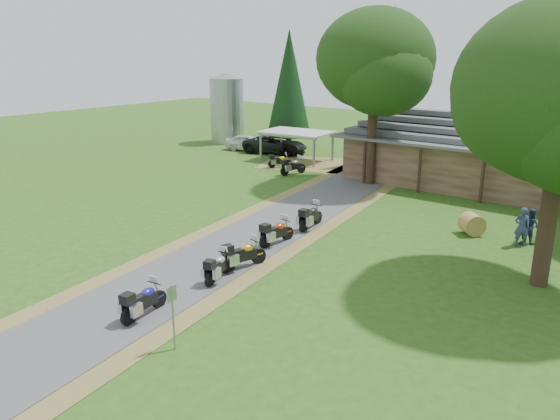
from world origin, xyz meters
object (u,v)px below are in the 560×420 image
Objects in this scene: motorcycle_row_b at (218,265)px; carport at (297,146)px; car_dark_suv at (275,140)px; motorcycle_row_c at (243,253)px; motorcycle_carport_b at (293,165)px; silo at (227,108)px; motorcycle_carport_a at (280,160)px; motorcycle_row_d at (277,231)px; motorcycle_row_a at (144,299)px; hay_bale at (472,224)px; motorcycle_row_e at (311,215)px; lodge at (506,152)px; car_white_sedan at (249,141)px.

carport is at bearing 12.21° from motorcycle_row_b.
car_dark_suv is at bearing 16.94° from motorcycle_row_b.
motorcycle_row_c is 1.00× the size of motorcycle_carport_b.
motorcycle_carport_a is at bearing -29.27° from silo.
motorcycle_row_d is (11.13, -16.95, -0.55)m from carport.
motorcycle_row_b is 0.90× the size of motorcycle_carport_b.
silo reaches higher than motorcycle_row_d.
carport is 20.29m from motorcycle_row_d.
motorcycle_row_a is 1.76× the size of hay_bale.
motorcycle_carport_b is (2.87, -4.39, -0.53)m from carport.
motorcycle_row_c is at bearing -161.23° from motorcycle_row_d.
motorcycle_row_e reaches higher than motorcycle_row_c.
motorcycle_row_c is 18.13m from motorcycle_carport_b.
motorcycle_carport_a is (-15.78, -3.87, -1.87)m from lodge.
hay_bale is at bearing -81.57° from lodge.
silo is at bearing 53.74° from motorcycle_row_d.
silo is at bearing 99.40° from motorcycle_carport_a.
hay_bale is (6.19, 11.82, -0.08)m from motorcycle_row_b.
motorcycle_row_e is 8.08m from hay_bale.
carport reaches higher than motorcycle_row_d.
motorcycle_row_d is at bearing -106.64° from lodge.
motorcycle_row_d is at bearing -42.69° from silo.
motorcycle_row_b is at bearing -159.10° from car_dark_suv.
motorcycle_row_e is at bearing 8.08° from motorcycle_row_d.
silo is at bearing 155.40° from hay_bale.
carport is at bearing 17.53° from motorcycle_row_a.
motorcycle_row_c is at bearing -64.76° from carport.
motorcycle_row_a is (11.95, -25.52, -0.57)m from carport.
motorcycle_row_e is at bearing -10.67° from motorcycle_row_b.
motorcycle_row_a is (17.97, -26.47, -0.29)m from car_white_sedan.
car_dark_suv is 26.35m from motorcycle_row_c.
silo is 8.15m from car_dark_suv.
motorcycle_row_e is at bearing -149.45° from hay_bale.
motorcycle_row_d is at bearing -147.65° from car_white_sedan.
car_dark_suv is 3.11× the size of motorcycle_row_c.
car_dark_suv reaches higher than motorcycle_row_c.
lodge reaches higher than motorcycle_row_b.
motorcycle_row_e is (14.39, -15.34, -0.50)m from car_dark_suv.
car_white_sedan is 2.72m from car_dark_suv.
silo is 3.34× the size of motorcycle_row_e.
silo reaches higher than carport.
motorcycle_row_d is (14.47, -18.34, -0.52)m from car_dark_suv.
car_dark_suv reaches higher than motorcycle_carport_a.
lodge is 18.59m from motorcycle_row_d.
motorcycle_carport_b is at bearing 10.98° from motorcycle_row_b.
lodge reaches higher than motorcycle_row_d.
carport is 17.80m from motorcycle_row_e.
car_white_sedan is 2.83× the size of motorcycle_row_c.
motorcycle_row_d is at bearing -104.24° from motorcycle_carport_a.
car_dark_suv is 24.13m from hay_bale.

